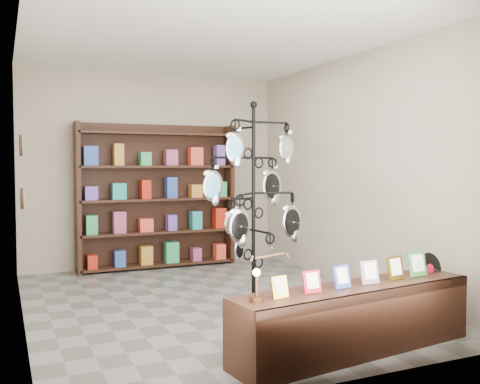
# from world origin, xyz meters

# --- Properties ---
(ground) EXTENTS (5.00, 5.00, 0.00)m
(ground) POSITION_xyz_m (0.00, 0.00, 0.00)
(ground) COLOR slate
(ground) RESTS_ON ground
(room_envelope) EXTENTS (5.00, 5.00, 5.00)m
(room_envelope) POSITION_xyz_m (0.00, 0.00, 1.85)
(room_envelope) COLOR #AFA18D
(room_envelope) RESTS_ON ground
(display_tree) EXTENTS (1.17, 1.15, 2.23)m
(display_tree) POSITION_xyz_m (0.18, -0.75, 1.29)
(display_tree) COLOR black
(display_tree) RESTS_ON ground
(front_shelf) EXTENTS (2.35, 0.76, 0.82)m
(front_shelf) POSITION_xyz_m (0.53, -2.02, 0.29)
(front_shelf) COLOR black
(front_shelf) RESTS_ON ground
(back_shelving) EXTENTS (2.42, 0.36, 2.20)m
(back_shelving) POSITION_xyz_m (0.00, 2.30, 1.03)
(back_shelving) COLOR black
(back_shelving) RESTS_ON ground
(wall_clocks) EXTENTS (0.03, 0.24, 0.84)m
(wall_clocks) POSITION_xyz_m (-1.97, 0.80, 1.50)
(wall_clocks) COLOR black
(wall_clocks) RESTS_ON ground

